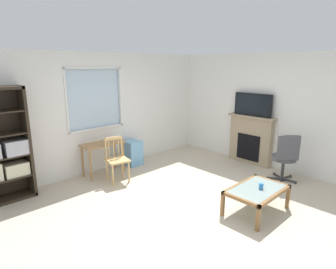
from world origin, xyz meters
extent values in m
cube|color=beige|center=(0.00, 0.00, -0.01)|extent=(6.39, 6.12, 0.02)
cube|color=white|center=(0.00, 2.56, 0.47)|extent=(5.39, 0.12, 0.94)
cube|color=white|center=(0.00, 2.56, 2.42)|extent=(5.39, 0.12, 0.32)
cube|color=white|center=(-1.80, 2.56, 1.60)|extent=(1.79, 0.12, 1.31)
cube|color=white|center=(1.54, 2.56, 1.60)|extent=(2.32, 0.12, 1.31)
cube|color=silver|center=(-0.27, 2.57, 1.60)|extent=(1.28, 0.02, 1.31)
cube|color=white|center=(-0.27, 2.50, 0.96)|extent=(1.34, 0.06, 0.03)
cube|color=white|center=(-0.27, 2.50, 2.24)|extent=(1.34, 0.06, 0.03)
cube|color=white|center=(-0.91, 2.50, 1.60)|extent=(0.03, 0.06, 1.31)
cube|color=white|center=(0.38, 2.50, 1.60)|extent=(0.03, 0.06, 1.31)
cube|color=white|center=(2.76, 0.00, 1.29)|extent=(0.12, 5.32, 2.57)
cube|color=#2D2319|center=(-1.77, 2.31, 0.98)|extent=(0.05, 0.38, 1.97)
cube|color=#2D2319|center=(-2.19, 2.31, 0.03)|extent=(0.90, 0.38, 0.05)
cube|color=#2D2319|center=(-2.19, 2.31, 0.41)|extent=(0.85, 0.36, 0.02)
cube|color=#2D2319|center=(-2.19, 2.31, 0.79)|extent=(0.85, 0.36, 0.02)
cube|color=beige|center=(-2.00, 2.30, 0.53)|extent=(0.38, 0.28, 0.23)
cube|color=#B2B2BC|center=(-1.97, 2.30, 0.93)|extent=(0.37, 0.33, 0.25)
cube|color=#A37547|center=(-0.32, 2.21, 0.69)|extent=(0.90, 0.44, 0.03)
cylinder|color=#A37547|center=(-0.72, 2.04, 0.34)|extent=(0.04, 0.04, 0.67)
cylinder|color=#A37547|center=(0.08, 2.04, 0.34)|extent=(0.04, 0.04, 0.67)
cylinder|color=#A37547|center=(-0.72, 2.38, 0.34)|extent=(0.04, 0.04, 0.67)
cylinder|color=#A37547|center=(0.08, 2.38, 0.34)|extent=(0.04, 0.04, 0.67)
cube|color=tan|center=(-0.33, 1.66, 0.45)|extent=(0.49, 0.47, 0.04)
cylinder|color=tan|center=(-0.52, 1.54, 0.22)|extent=(0.04, 0.04, 0.43)
cylinder|color=tan|center=(-0.19, 1.47, 0.22)|extent=(0.04, 0.04, 0.43)
cylinder|color=tan|center=(-0.46, 1.85, 0.22)|extent=(0.04, 0.04, 0.43)
cylinder|color=tan|center=(-0.13, 1.78, 0.22)|extent=(0.04, 0.04, 0.43)
cylinder|color=tan|center=(-0.46, 1.85, 0.68)|extent=(0.04, 0.04, 0.45)
cylinder|color=tan|center=(-0.13, 1.78, 0.68)|extent=(0.04, 0.04, 0.45)
cube|color=tan|center=(-0.29, 1.82, 0.87)|extent=(0.36, 0.11, 0.06)
cylinder|color=tan|center=(-0.40, 1.84, 0.65)|extent=(0.02, 0.02, 0.35)
cylinder|color=tan|center=(-0.29, 1.82, 0.65)|extent=(0.02, 0.02, 0.35)
cylinder|color=tan|center=(-0.19, 1.79, 0.65)|extent=(0.02, 0.02, 0.35)
cube|color=#72ADDB|center=(0.48, 2.26, 0.29)|extent=(0.35, 0.40, 0.58)
cube|color=tan|center=(2.61, 0.41, 0.56)|extent=(0.18, 1.05, 1.11)
cube|color=black|center=(2.51, 0.41, 0.41)|extent=(0.03, 0.58, 0.61)
cube|color=tan|center=(2.59, 0.41, 1.13)|extent=(0.26, 1.15, 0.04)
cube|color=black|center=(2.59, 0.41, 1.41)|extent=(0.05, 0.93, 0.52)
cube|color=black|center=(2.56, 0.41, 1.41)|extent=(0.01, 0.88, 0.47)
cylinder|color=#4C4C51|center=(2.15, -0.62, 0.48)|extent=(0.48, 0.48, 0.09)
cube|color=#4C4C51|center=(1.98, -0.76, 0.76)|extent=(0.32, 0.36, 0.48)
cylinder|color=#38383D|center=(2.15, -0.62, 0.24)|extent=(0.06, 0.06, 0.42)
cube|color=#38383D|center=(2.06, -0.51, 0.03)|extent=(0.21, 0.24, 0.03)
cylinder|color=#38383D|center=(1.97, -0.40, 0.03)|extent=(0.05, 0.05, 0.05)
cube|color=#38383D|center=(2.02, -0.67, 0.03)|extent=(0.27, 0.14, 0.03)
cylinder|color=#38383D|center=(1.89, -0.72, 0.03)|extent=(0.05, 0.05, 0.05)
cube|color=#38383D|center=(2.16, -0.76, 0.03)|extent=(0.05, 0.28, 0.03)
cylinder|color=#38383D|center=(2.16, -0.90, 0.03)|extent=(0.05, 0.05, 0.05)
cube|color=#38383D|center=(2.28, -0.65, 0.03)|extent=(0.28, 0.11, 0.03)
cylinder|color=#38383D|center=(2.42, -0.69, 0.03)|extent=(0.05, 0.05, 0.05)
cube|color=#38383D|center=(2.22, -0.50, 0.03)|extent=(0.18, 0.26, 0.03)
cylinder|color=#38383D|center=(2.30, -0.38, 0.03)|extent=(0.05, 0.05, 0.05)
cube|color=#8C9E99|center=(0.59, -0.90, 0.39)|extent=(0.92, 0.56, 0.02)
cube|color=brown|center=(0.59, -1.20, 0.38)|extent=(1.02, 0.05, 0.05)
cube|color=brown|center=(0.59, -0.60, 0.38)|extent=(1.02, 0.05, 0.05)
cube|color=brown|center=(0.11, -0.90, 0.38)|extent=(0.05, 0.66, 0.05)
cube|color=brown|center=(1.08, -0.90, 0.38)|extent=(0.05, 0.66, 0.05)
cube|color=brown|center=(0.11, -1.20, 0.18)|extent=(0.05, 0.05, 0.35)
cube|color=brown|center=(1.08, -1.20, 0.18)|extent=(0.05, 0.05, 0.35)
cube|color=brown|center=(0.11, -0.60, 0.18)|extent=(0.05, 0.05, 0.35)
cube|color=brown|center=(1.08, -0.60, 0.18)|extent=(0.05, 0.05, 0.35)
cylinder|color=#337FD6|center=(0.63, -0.95, 0.45)|extent=(0.07, 0.07, 0.09)
camera|label=1|loc=(-3.28, -2.90, 2.31)|focal=30.10mm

